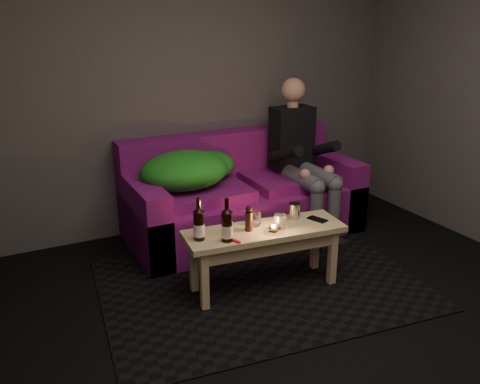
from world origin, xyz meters
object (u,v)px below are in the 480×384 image
(beer_bottle_a, at_px, (199,224))
(steel_cup, at_px, (294,211))
(sofa, at_px, (242,199))
(person, at_px, (301,155))
(coffee_table, at_px, (264,239))
(beer_bottle_b, at_px, (227,225))

(beer_bottle_a, xyz_separation_m, steel_cup, (0.77, 0.03, -0.05))
(sofa, bearing_deg, person, -18.02)
(coffee_table, distance_m, beer_bottle_b, 0.38)
(beer_bottle_a, bearing_deg, coffee_table, -3.96)
(person, relative_size, steel_cup, 11.76)
(person, bearing_deg, beer_bottle_b, -142.65)
(sofa, relative_size, steel_cup, 17.63)
(beer_bottle_a, distance_m, steel_cup, 0.77)
(coffee_table, bearing_deg, sofa, 72.02)
(beer_bottle_b, distance_m, steel_cup, 0.63)
(person, xyz_separation_m, beer_bottle_b, (-1.15, -0.88, -0.13))
(beer_bottle_b, bearing_deg, steel_cup, 12.64)
(coffee_table, xyz_separation_m, beer_bottle_a, (-0.48, 0.03, 0.19))
(person, height_order, steel_cup, person)
(beer_bottle_a, bearing_deg, steel_cup, 2.59)
(coffee_table, distance_m, beer_bottle_a, 0.52)
(person, xyz_separation_m, coffee_table, (-0.83, -0.81, -0.32))
(person, relative_size, coffee_table, 1.17)
(sofa, relative_size, beer_bottle_a, 6.90)
(person, distance_m, beer_bottle_a, 1.52)
(coffee_table, xyz_separation_m, beer_bottle_b, (-0.32, -0.07, 0.19))
(beer_bottle_b, bearing_deg, person, 37.35)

